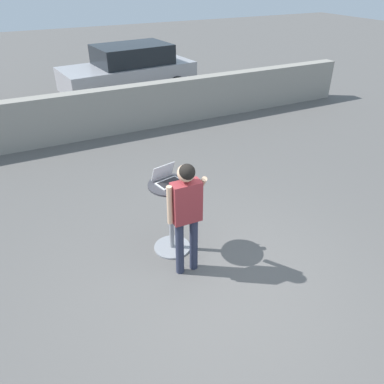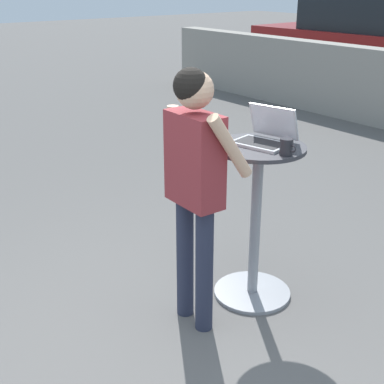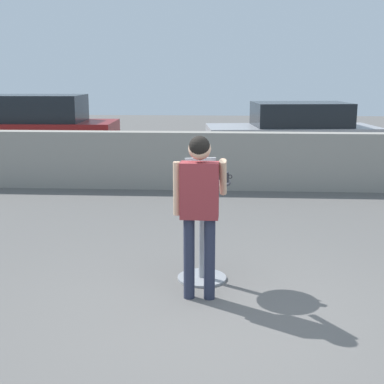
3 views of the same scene
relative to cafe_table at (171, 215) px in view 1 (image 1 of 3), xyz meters
name	(u,v)px [view 1 (image 1 of 3)]	position (x,y,z in m)	size (l,w,h in m)	color
ground_plane	(217,286)	(0.22, -0.97, -0.59)	(50.00, 50.00, 0.00)	#5B5956
pavement_kerb	(100,113)	(0.22, 4.74, -0.04)	(14.38, 0.35, 1.11)	gray
cafe_table	(171,215)	(0.00, 0.00, 0.00)	(0.60, 0.60, 1.09)	gray
laptop	(167,179)	(-0.01, 0.06, 0.55)	(0.40, 0.37, 0.23)	silver
coffee_mug	(187,177)	(0.24, -0.01, 0.55)	(0.12, 0.08, 0.10)	#232328
standing_person	(186,207)	(-0.01, -0.51, 0.43)	(0.51, 0.35, 1.63)	#282D42
parked_car_further_down	(129,71)	(1.88, 7.56, 0.19)	(4.21, 2.20, 1.54)	#9E9EA3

